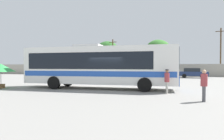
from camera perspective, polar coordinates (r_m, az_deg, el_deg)
ground_plane at (r=25.36m, az=5.76°, el=-3.03°), size 300.00×300.00×0.00m
perimeter_wall at (r=37.49m, az=9.16°, el=0.02°), size 80.00×0.30×2.20m
coach_bus_white_blue at (r=16.25m, az=-4.30°, el=1.43°), size 12.49×3.11×3.63m
attendant_by_bus_door at (r=13.70m, az=15.65°, el=-2.76°), size 0.34×0.34×1.64m
passenger_waiting_on_apron at (r=11.33m, az=25.13°, el=-3.61°), size 0.35×0.35×1.67m
vendor_umbrella_secondary_green at (r=18.77m, az=-29.57°, el=0.47°), size 2.33×2.33×2.03m
parked_car_leftmost_maroon at (r=36.34m, az=-8.18°, el=-0.55°), size 4.35×2.11×1.42m
parked_car_second_red at (r=35.16m, az=1.16°, el=-0.56°), size 4.31×2.29×1.48m
parked_car_third_grey at (r=33.67m, az=10.71°, el=-0.64°), size 4.50×2.19×1.50m
parked_car_rightmost_dark_blue at (r=33.15m, az=22.39°, el=-0.72°), size 4.35×2.19×1.52m
utility_pole_near at (r=40.77m, az=28.99°, el=4.83°), size 1.80×0.24×8.73m
utility_pole_far at (r=41.68m, az=0.22°, el=4.03°), size 1.77×0.59×7.47m
roadside_tree_left at (r=45.50m, az=-1.36°, el=5.44°), size 5.42×5.42×7.53m
roadside_tree_midleft at (r=43.92m, az=13.18°, el=5.54°), size 5.44×5.44×7.53m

